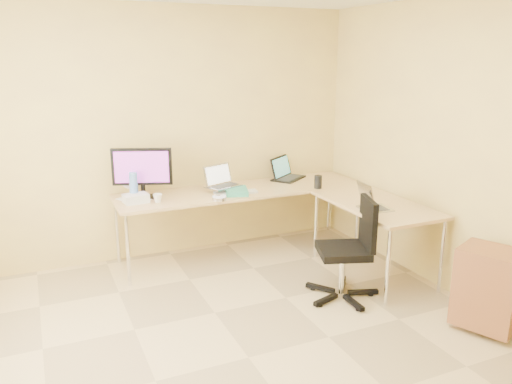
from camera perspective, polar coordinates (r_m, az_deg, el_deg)
name	(u,v)px	position (r m, az deg, el deg)	size (l,w,h in m)	color
floor	(249,358)	(3.83, -0.84, -18.05)	(4.50, 4.50, 0.00)	tan
wall_back	(163,134)	(5.41, -10.40, 6.37)	(4.50, 4.50, 0.00)	#E9D06A
wall_right	(485,156)	(4.54, 24.27, 3.66)	(4.50, 4.50, 0.00)	#E9D06A
desk_main	(242,222)	(5.48, -1.53, -3.36)	(2.65, 0.70, 0.73)	tan
desk_return	(374,238)	(5.12, 13.05, -5.09)	(0.70, 1.30, 0.73)	tan
monitor	(142,173)	(5.11, -12.62, 2.10)	(0.58, 0.19, 0.50)	black
book_stack	(236,191)	(5.20, -2.21, 0.11)	(0.22, 0.30, 0.05)	#2D8B70
laptop_center	(223,176)	(5.25, -3.69, 1.77)	(0.35, 0.26, 0.22)	#ABABC5
laptop_black	(289,168)	(5.79, 3.66, 2.70)	(0.41, 0.30, 0.26)	black
keyboard	(236,192)	(5.21, -2.28, -0.04)	(0.44, 0.12, 0.02)	silver
mouse	(243,189)	(5.30, -1.49, 0.30)	(0.09, 0.06, 0.03)	silver
mug	(158,198)	(4.97, -10.95, -0.67)	(0.09, 0.09, 0.08)	white
cd_stack	(219,198)	(4.97, -4.14, -0.70)	(0.14, 0.14, 0.03)	silver
water_bottle	(134,187)	(5.04, -13.53, 0.60)	(0.08, 0.08, 0.28)	#5A86D7
papers	(134,199)	(5.12, -13.53, -0.79)	(0.21, 0.30, 0.01)	white
white_box	(136,198)	(5.00, -13.31, -0.70)	(0.23, 0.17, 0.08)	silver
desk_fan	(130,183)	(5.22, -13.91, 0.99)	(0.21, 0.21, 0.27)	silver
black_cup	(318,182)	(5.43, 6.96, 1.13)	(0.08, 0.08, 0.14)	black
laptop_return	(376,198)	(4.76, 13.26, -0.70)	(0.25, 0.31, 0.21)	#B8B9C0
office_chair	(343,244)	(4.52, 9.74, -5.80)	(0.55, 0.55, 0.92)	black
cabinet	(489,288)	(4.38, 24.60, -9.70)	(0.36, 0.45, 0.62)	brown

